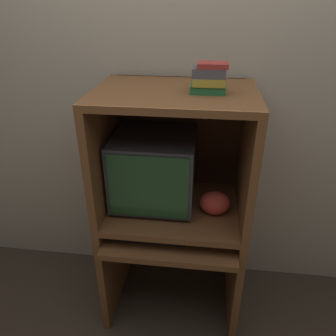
% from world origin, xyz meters
% --- Properties ---
extents(ground_plane, '(12.00, 12.00, 0.00)m').
position_xyz_m(ground_plane, '(0.00, 0.00, 0.00)').
color(ground_plane, '#3D3328').
extents(wall_back, '(6.00, 0.06, 2.60)m').
position_xyz_m(wall_back, '(0.00, 0.66, 1.30)').
color(wall_back, '#B2A893').
rests_on(wall_back, ground_plane).
extents(desk_base, '(0.81, 0.65, 0.67)m').
position_xyz_m(desk_base, '(0.00, 0.26, 0.41)').
color(desk_base, brown).
rests_on(desk_base, ground_plane).
extents(desk_monitor_shelf, '(0.81, 0.60, 0.11)m').
position_xyz_m(desk_monitor_shelf, '(0.00, 0.30, 0.75)').
color(desk_monitor_shelf, brown).
rests_on(desk_monitor_shelf, desk_base).
extents(hutch_upper, '(0.81, 0.60, 0.68)m').
position_xyz_m(hutch_upper, '(0.00, 0.33, 1.20)').
color(hutch_upper, brown).
rests_on(hutch_upper, desk_monitor_shelf).
extents(crt_monitor, '(0.46, 0.44, 0.41)m').
position_xyz_m(crt_monitor, '(-0.12, 0.34, 0.99)').
color(crt_monitor, '#333338').
rests_on(crt_monitor, desk_monitor_shelf).
extents(keyboard, '(0.42, 0.16, 0.03)m').
position_xyz_m(keyboard, '(-0.12, 0.14, 0.68)').
color(keyboard, black).
rests_on(keyboard, desk_base).
extents(mouse, '(0.07, 0.05, 0.03)m').
position_xyz_m(mouse, '(0.15, 0.13, 0.68)').
color(mouse, '#B7B7B7').
rests_on(mouse, desk_base).
extents(snack_bag, '(0.17, 0.12, 0.14)m').
position_xyz_m(snack_bag, '(0.23, 0.25, 0.84)').
color(snack_bag, '#BC382D').
rests_on(snack_bag, desk_monitor_shelf).
extents(book_stack, '(0.17, 0.11, 0.14)m').
position_xyz_m(book_stack, '(0.16, 0.26, 1.52)').
color(book_stack, '#236638').
rests_on(book_stack, hutch_upper).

